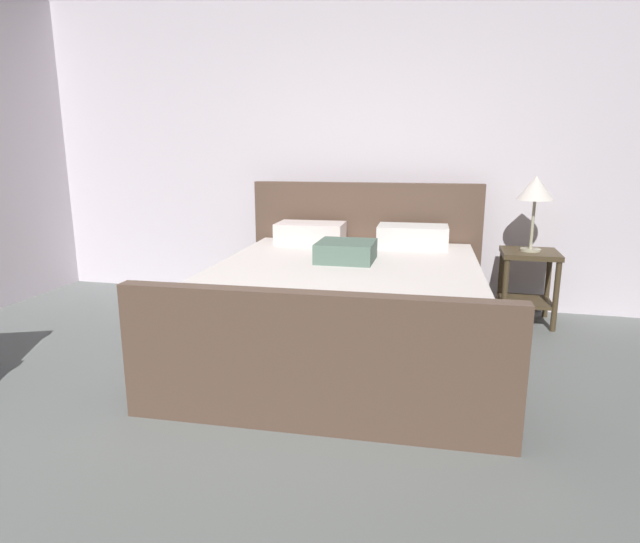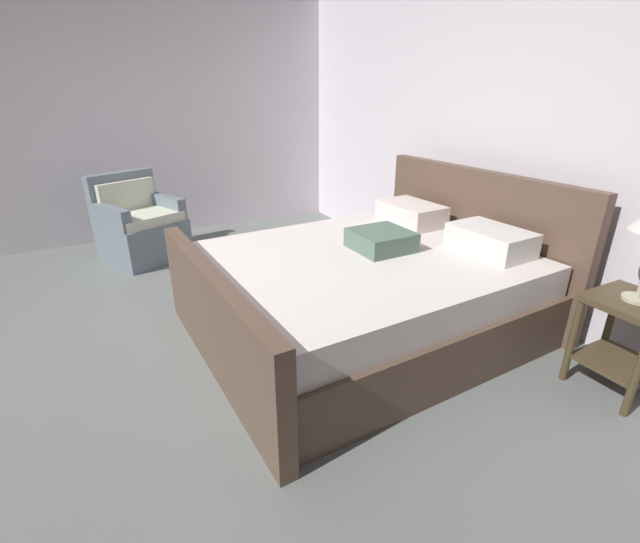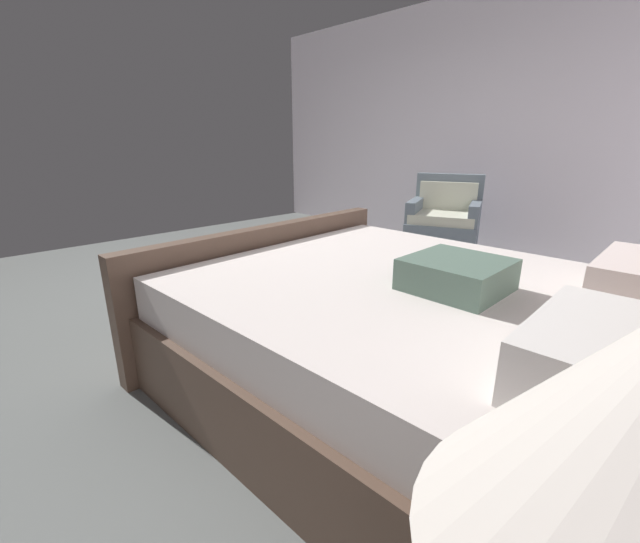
% 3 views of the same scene
% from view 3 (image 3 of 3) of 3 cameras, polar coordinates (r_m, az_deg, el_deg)
% --- Properties ---
extents(ground_plane, '(5.93, 5.99, 0.02)m').
position_cam_3_polar(ground_plane, '(3.47, -8.19, -3.74)').
color(ground_plane, slate).
extents(wall_side_left, '(0.12, 6.11, 2.84)m').
position_cam_3_polar(wall_side_left, '(5.55, 18.70, 18.66)').
color(wall_side_left, silver).
rests_on(wall_side_left, ground).
extents(bed, '(2.10, 2.44, 1.12)m').
position_cam_3_polar(bed, '(2.06, 14.45, -9.16)').
color(bed, brown).
rests_on(bed, ground).
extents(armchair, '(0.95, 0.95, 0.90)m').
position_cam_3_polar(armchair, '(4.71, 16.85, 5.98)').
color(armchair, slate).
rests_on(armchair, ground).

